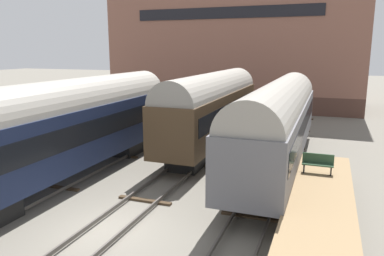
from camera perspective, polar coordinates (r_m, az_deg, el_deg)
ground_plane at (r=15.13m, az=-12.61°, el=-15.02°), size 200.00×200.00×0.00m
track_left at (r=18.05m, az=-26.18°, el=-10.96°), size 2.60×60.00×0.26m
track_middle at (r=15.07m, az=-12.64°, el=-14.54°), size 2.60×60.00×0.26m
track_right at (r=13.30m, az=6.53°, el=-18.10°), size 2.60×60.00×0.26m
train_car_grey at (r=21.77m, az=13.05°, el=1.30°), size 2.89×17.78×5.08m
train_car_navy at (r=20.33m, az=-18.07°, el=0.66°), size 2.96×17.15×5.31m
train_car_brown at (r=25.87m, az=3.09°, el=3.44°), size 2.87×15.07×5.25m
station_platform at (r=15.94m, az=19.00°, el=-9.86°), size 2.51×11.78×1.14m
bench at (r=18.34m, az=18.62°, el=-5.07°), size 1.40×0.40×0.91m
warehouse_building at (r=47.67m, az=6.88°, el=15.28°), size 29.32×11.48×19.42m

